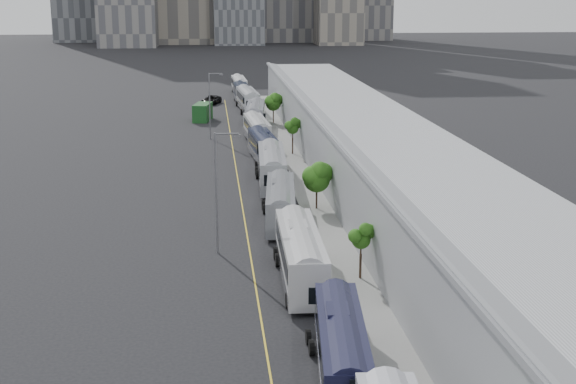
{
  "coord_description": "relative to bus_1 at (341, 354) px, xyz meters",
  "views": [
    {
      "loc": [
        -4.42,
        -20.52,
        20.09
      ],
      "look_at": [
        2.31,
        48.01,
        3.0
      ],
      "focal_mm": 50.0,
      "sensor_mm": 36.0,
      "label": 1
    }
  ],
  "objects": [
    {
      "name": "bus_3",
      "position": [
        -0.55,
        30.3,
        0.04
      ],
      "size": [
        3.59,
        12.57,
        3.63
      ],
      "rotation": [
        0.0,
        0.0,
        -0.09
      ],
      "color": "slate",
      "rests_on": "ground"
    },
    {
      "name": "bus_4",
      "position": [
        -0.2,
        44.76,
        0.19
      ],
      "size": [
        3.44,
        13.7,
        3.97
      ],
      "rotation": [
        0.0,
        0.0,
        -0.05
      ],
      "color": "#95979E",
      "rests_on": "ground"
    },
    {
      "name": "depot",
      "position": [
        10.75,
        36.75,
        2.03
      ],
      "size": [
        12.45,
        160.4,
        7.2
      ],
      "color": "gray",
      "rests_on": "ground"
    },
    {
      "name": "tree_1",
      "position": [
        3.87,
        15.13,
        1.68
      ],
      "size": [
        1.38,
        1.38,
        3.92
      ],
      "color": "black",
      "rests_on": "ground"
    },
    {
      "name": "bus_8",
      "position": [
        0.05,
        101.69,
        0.18
      ],
      "size": [
        3.62,
        13.65,
        3.94
      ],
      "rotation": [
        0.0,
        0.0,
        0.07
      ],
      "color": "#ACAFB7",
      "rests_on": "ground"
    },
    {
      "name": "bus_1",
      "position": [
        0.0,
        0.0,
        0.0
      ],
      "size": [
        3.58,
        12.22,
        3.52
      ],
      "rotation": [
        0.0,
        0.0,
        -0.1
      ],
      "color": "black",
      "rests_on": "ground"
    },
    {
      "name": "bus_6",
      "position": [
        -0.26,
        70.11,
        0.04
      ],
      "size": [
        3.21,
        12.52,
        3.63
      ],
      "rotation": [
        0.0,
        0.0,
        0.06
      ],
      "color": "silver",
      "rests_on": "ground"
    },
    {
      "name": "bus_2",
      "position": [
        -0.49,
        15.08,
        0.18
      ],
      "size": [
        3.03,
        13.51,
        3.93
      ],
      "rotation": [
        0.0,
        0.0,
        -0.02
      ],
      "color": "#BDBDC0",
      "rests_on": "ground"
    },
    {
      "name": "lane_line",
      "position": [
        -3.74,
        36.75,
        -1.47
      ],
      "size": [
        0.12,
        160.0,
        0.02
      ],
      "primitive_type": "cube",
      "color": "gold",
      "rests_on": "ground"
    },
    {
      "name": "bus_10",
      "position": [
        -0.54,
        126.06,
        0.03
      ],
      "size": [
        2.9,
        12.35,
        3.59
      ],
      "rotation": [
        0.0,
        0.0,
        0.03
      ],
      "color": "white",
      "rests_on": "ground"
    },
    {
      "name": "street_lamp_far",
      "position": [
        -6.48,
        73.97,
        3.88
      ],
      "size": [
        2.04,
        0.22,
        9.33
      ],
      "color": "#59595E",
      "rests_on": "ground"
    },
    {
      "name": "sidewalk",
      "position": [
        6.76,
        36.75,
        -1.42
      ],
      "size": [
        10.0,
        170.0,
        0.12
      ],
      "primitive_type": "cube",
      "color": "gray",
      "rests_on": "ground"
    },
    {
      "name": "suv",
      "position": [
        -6.34,
        111.12,
        -0.69
      ],
      "size": [
        4.22,
        6.25,
        1.59
      ],
      "primitive_type": "imported",
      "rotation": [
        0.0,
        0.0,
        -0.3
      ],
      "color": "black",
      "rests_on": "ground"
    },
    {
      "name": "tree_3",
      "position": [
        3.78,
        61.58,
        2.15
      ],
      "size": [
        1.56,
        1.56,
        4.47
      ],
      "color": "black",
      "rests_on": "ground"
    },
    {
      "name": "bus_5",
      "position": [
        -0.16,
        57.69,
        0.01
      ],
      "size": [
        3.36,
        12.28,
        3.55
      ],
      "rotation": [
        0.0,
        0.0,
        0.08
      ],
      "color": "#161B32",
      "rests_on": "ground"
    },
    {
      "name": "tree_2",
      "position": [
        3.28,
        34.62,
        1.88
      ],
      "size": [
        2.56,
        2.56,
        4.65
      ],
      "color": "black",
      "rests_on": "ground"
    },
    {
      "name": "street_lamp_near",
      "position": [
        -6.13,
        22.26,
        4.06
      ],
      "size": [
        2.04,
        0.22,
        9.7
      ],
      "color": "#59595E",
      "rests_on": "ground"
    },
    {
      "name": "shipping_container",
      "position": [
        -7.83,
        91.02,
        -0.09
      ],
      "size": [
        3.33,
        6.03,
        2.78
      ],
      "primitive_type": "cube",
      "rotation": [
        0.0,
        0.0,
        -0.18
      ],
      "color": "#133F17",
      "rests_on": "ground"
    },
    {
      "name": "bus_7",
      "position": [
        0.35,
        84.0,
        0.13
      ],
      "size": [
        3.75,
        13.25,
        3.82
      ],
      "rotation": [
        0.0,
        0.0,
        -0.09
      ],
      "color": "gray",
      "rests_on": "ground"
    },
    {
      "name": "tree_4",
      "position": [
        3.35,
        87.02,
        2.11
      ],
      "size": [
        2.42,
        2.42,
        4.82
      ],
      "color": "black",
      "rests_on": "ground"
    },
    {
      "name": "bus_9",
      "position": [
        -0.53,
        112.16,
        0.03
      ],
      "size": [
        2.93,
        12.34,
        3.58
      ],
      "rotation": [
        0.0,
        0.0,
        0.04
      ],
      "color": "black",
      "rests_on": "ground"
    }
  ]
}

